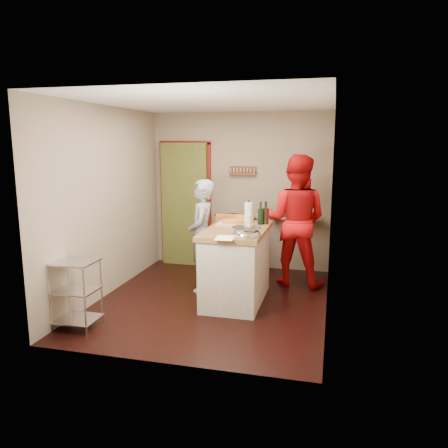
% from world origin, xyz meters
% --- Properties ---
extents(floor, '(3.50, 3.50, 0.00)m').
position_xyz_m(floor, '(0.00, 0.00, 0.00)').
color(floor, black).
rests_on(floor, ground).
extents(back_wall, '(3.00, 0.44, 2.60)m').
position_xyz_m(back_wall, '(-0.64, 1.78, 1.13)').
color(back_wall, gray).
rests_on(back_wall, ground).
extents(left_wall, '(0.04, 3.50, 2.60)m').
position_xyz_m(left_wall, '(-1.50, 0.00, 1.30)').
color(left_wall, gray).
rests_on(left_wall, ground).
extents(right_wall, '(0.04, 3.50, 2.60)m').
position_xyz_m(right_wall, '(1.50, 0.00, 1.30)').
color(right_wall, gray).
rests_on(right_wall, ground).
extents(ceiling, '(3.00, 3.50, 0.02)m').
position_xyz_m(ceiling, '(0.00, 0.00, 2.61)').
color(ceiling, white).
rests_on(ceiling, back_wall).
extents(stove, '(0.60, 0.63, 1.00)m').
position_xyz_m(stove, '(0.05, 1.42, 0.45)').
color(stove, black).
rests_on(stove, ground).
extents(wire_shelving, '(0.48, 0.40, 0.80)m').
position_xyz_m(wire_shelving, '(-1.28, -1.20, 0.44)').
color(wire_shelving, silver).
rests_on(wire_shelving, ground).
extents(island, '(0.78, 1.42, 1.30)m').
position_xyz_m(island, '(0.31, 0.10, 0.52)').
color(island, beige).
rests_on(island, ground).
extents(person_stripe, '(0.50, 0.65, 1.59)m').
position_xyz_m(person_stripe, '(-0.27, 0.41, 0.80)').
color(person_stripe, silver).
rests_on(person_stripe, ground).
extents(person_red, '(1.04, 0.86, 1.94)m').
position_xyz_m(person_red, '(1.00, 1.01, 0.97)').
color(person_red, '#B30B0E').
rests_on(person_red, ground).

